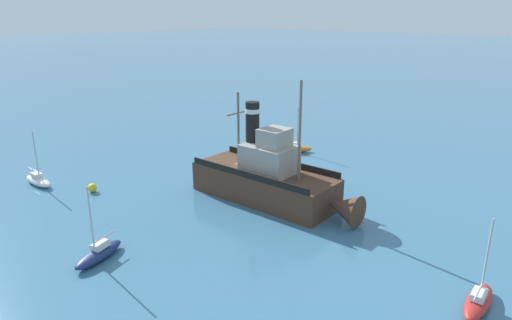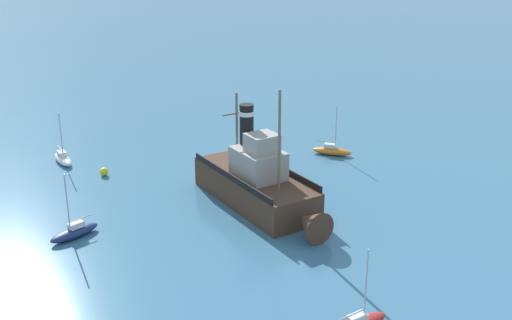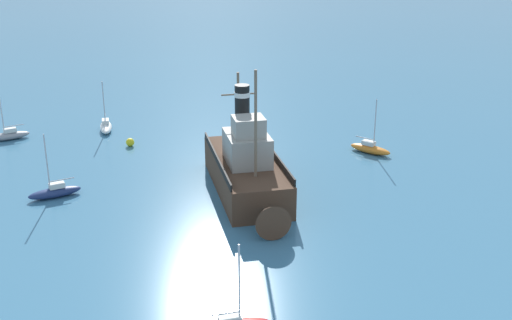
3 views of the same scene
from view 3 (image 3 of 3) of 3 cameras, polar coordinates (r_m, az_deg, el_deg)
The scene contains 7 objects.
ground_plane at distance 50.08m, azimuth -0.31°, elevation -1.81°, with size 600.00×600.00×0.00m, color teal.
old_tugboat at distance 47.09m, azimuth -0.75°, elevation -0.90°, with size 5.04×14.56×9.90m.
sailboat_grey at distance 63.48m, azimuth -21.14°, elevation 2.07°, with size 3.95×2.35×4.90m.
sailboat_navy at distance 49.20m, azimuth -17.44°, elevation -2.70°, with size 3.95×2.26×4.90m.
sailboat_orange at distance 56.66m, azimuth 10.11°, elevation 1.03°, with size 3.38×3.54×4.90m.
sailboat_white at distance 63.48m, azimuth -13.20°, elevation 2.94°, with size 1.28×3.85×4.90m.
mooring_buoy at distance 58.58m, azimuth -11.13°, elevation 1.56°, with size 0.74×0.74×0.74m, color yellow.
Camera 3 is at (7.53, 45.70, 19.06)m, focal length 45.00 mm.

